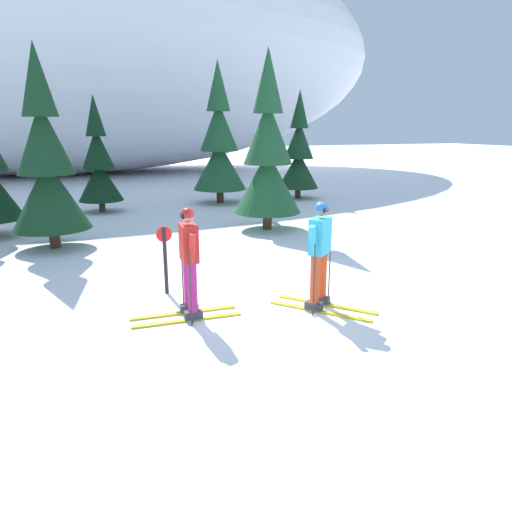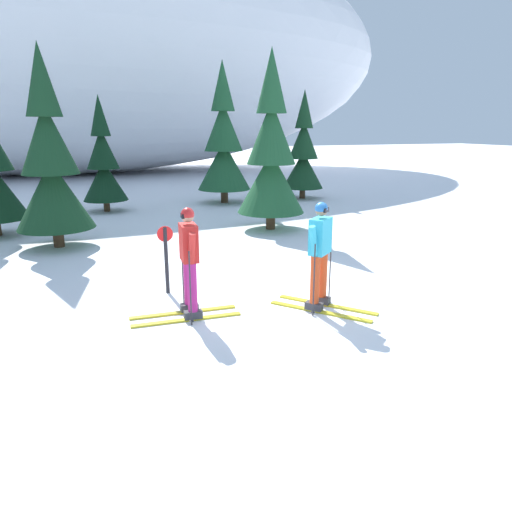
{
  "view_description": "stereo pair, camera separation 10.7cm",
  "coord_description": "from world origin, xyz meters",
  "px_view_note": "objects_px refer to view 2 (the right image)",
  "views": [
    {
      "loc": [
        -3.35,
        -7.08,
        2.94
      ],
      "look_at": [
        -0.74,
        -0.36,
        0.95
      ],
      "focal_mm": 33.16,
      "sensor_mm": 36.0,
      "label": 1
    },
    {
      "loc": [
        -3.25,
        -7.12,
        2.94
      ],
      "look_at": [
        -0.74,
        -0.36,
        0.95
      ],
      "focal_mm": 33.16,
      "sensor_mm": 36.0,
      "label": 2
    }
  ],
  "objects_px": {
    "pine_tree_center": "(103,164)",
    "pine_tree_center_left": "(50,166)",
    "trail_marker_post": "(166,255)",
    "skier_cyan_jacket": "(320,254)",
    "skier_red_jacket": "(189,261)",
    "pine_tree_right": "(224,145)",
    "pine_tree_far_right": "(303,154)",
    "pine_tree_center_right": "(271,157)"
  },
  "relations": [
    {
      "from": "pine_tree_center",
      "to": "trail_marker_post",
      "type": "height_order",
      "value": "pine_tree_center"
    },
    {
      "from": "pine_tree_center",
      "to": "trail_marker_post",
      "type": "xyz_separation_m",
      "value": [
        0.51,
        -9.28,
        -0.95
      ]
    },
    {
      "from": "pine_tree_center",
      "to": "trail_marker_post",
      "type": "relative_size",
      "value": 3.21
    },
    {
      "from": "pine_tree_right",
      "to": "skier_cyan_jacket",
      "type": "bearing_deg",
      "value": -98.87
    },
    {
      "from": "skier_red_jacket",
      "to": "pine_tree_center",
      "type": "xyz_separation_m",
      "value": [
        -0.65,
        10.51,
        0.75
      ]
    },
    {
      "from": "skier_cyan_jacket",
      "to": "pine_tree_right",
      "type": "relative_size",
      "value": 0.33
    },
    {
      "from": "trail_marker_post",
      "to": "skier_cyan_jacket",
      "type": "bearing_deg",
      "value": -36.2
    },
    {
      "from": "pine_tree_center_right",
      "to": "trail_marker_post",
      "type": "bearing_deg",
      "value": -130.55
    },
    {
      "from": "skier_cyan_jacket",
      "to": "pine_tree_center",
      "type": "relative_size",
      "value": 0.45
    },
    {
      "from": "pine_tree_center_right",
      "to": "pine_tree_right",
      "type": "relative_size",
      "value": 0.94
    },
    {
      "from": "skier_red_jacket",
      "to": "pine_tree_center_left",
      "type": "height_order",
      "value": "pine_tree_center_left"
    },
    {
      "from": "skier_cyan_jacket",
      "to": "trail_marker_post",
      "type": "relative_size",
      "value": 1.44
    },
    {
      "from": "pine_tree_far_right",
      "to": "trail_marker_post",
      "type": "relative_size",
      "value": 3.51
    },
    {
      "from": "pine_tree_center_left",
      "to": "pine_tree_far_right",
      "type": "relative_size",
      "value": 1.1
    },
    {
      "from": "pine_tree_right",
      "to": "trail_marker_post",
      "type": "height_order",
      "value": "pine_tree_right"
    },
    {
      "from": "pine_tree_center_right",
      "to": "trail_marker_post",
      "type": "distance_m",
      "value": 6.06
    },
    {
      "from": "pine_tree_right",
      "to": "pine_tree_center",
      "type": "bearing_deg",
      "value": -174.26
    },
    {
      "from": "skier_cyan_jacket",
      "to": "pine_tree_center",
      "type": "bearing_deg",
      "value": 104.04
    },
    {
      "from": "pine_tree_right",
      "to": "pine_tree_far_right",
      "type": "xyz_separation_m",
      "value": [
        3.4,
        -0.03,
        -0.41
      ]
    },
    {
      "from": "pine_tree_center_left",
      "to": "pine_tree_center",
      "type": "xyz_separation_m",
      "value": [
        1.45,
        4.93,
        -0.35
      ]
    },
    {
      "from": "skier_red_jacket",
      "to": "trail_marker_post",
      "type": "xyz_separation_m",
      "value": [
        -0.15,
        1.23,
        -0.2
      ]
    },
    {
      "from": "skier_red_jacket",
      "to": "pine_tree_right",
      "type": "relative_size",
      "value": 0.33
    },
    {
      "from": "pine_tree_far_right",
      "to": "pine_tree_center_right",
      "type": "bearing_deg",
      "value": -124.25
    },
    {
      "from": "pine_tree_center_left",
      "to": "pine_tree_right",
      "type": "height_order",
      "value": "pine_tree_right"
    },
    {
      "from": "pine_tree_center_left",
      "to": "trail_marker_post",
      "type": "bearing_deg",
      "value": -65.81
    },
    {
      "from": "skier_red_jacket",
      "to": "pine_tree_center",
      "type": "distance_m",
      "value": 10.56
    },
    {
      "from": "pine_tree_center",
      "to": "pine_tree_right",
      "type": "bearing_deg",
      "value": 5.74
    },
    {
      "from": "pine_tree_center_left",
      "to": "pine_tree_center_right",
      "type": "bearing_deg",
      "value": 1.27
    },
    {
      "from": "pine_tree_center",
      "to": "skier_red_jacket",
      "type": "bearing_deg",
      "value": -86.45
    },
    {
      "from": "skier_red_jacket",
      "to": "trail_marker_post",
      "type": "height_order",
      "value": "skier_red_jacket"
    },
    {
      "from": "skier_red_jacket",
      "to": "pine_tree_center_left",
      "type": "bearing_deg",
      "value": 110.63
    },
    {
      "from": "pine_tree_far_right",
      "to": "pine_tree_center",
      "type": "bearing_deg",
      "value": -176.93
    },
    {
      "from": "pine_tree_center_left",
      "to": "trail_marker_post",
      "type": "height_order",
      "value": "pine_tree_center_left"
    },
    {
      "from": "pine_tree_center",
      "to": "trail_marker_post",
      "type": "bearing_deg",
      "value": -86.88
    },
    {
      "from": "skier_cyan_jacket",
      "to": "trail_marker_post",
      "type": "bearing_deg",
      "value": 143.8
    },
    {
      "from": "pine_tree_center",
      "to": "pine_tree_right",
      "type": "height_order",
      "value": "pine_tree_right"
    },
    {
      "from": "pine_tree_center",
      "to": "pine_tree_far_right",
      "type": "bearing_deg",
      "value": 3.07
    },
    {
      "from": "pine_tree_center",
      "to": "pine_tree_center_left",
      "type": "bearing_deg",
      "value": -106.4
    },
    {
      "from": "skier_cyan_jacket",
      "to": "pine_tree_center_right",
      "type": "relative_size",
      "value": 0.36
    },
    {
      "from": "pine_tree_center",
      "to": "pine_tree_far_right",
      "type": "height_order",
      "value": "pine_tree_far_right"
    },
    {
      "from": "skier_cyan_jacket",
      "to": "trail_marker_post",
      "type": "xyz_separation_m",
      "value": [
        -2.22,
        1.63,
        -0.23
      ]
    },
    {
      "from": "pine_tree_right",
      "to": "trail_marker_post",
      "type": "relative_size",
      "value": 4.3
    }
  ]
}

